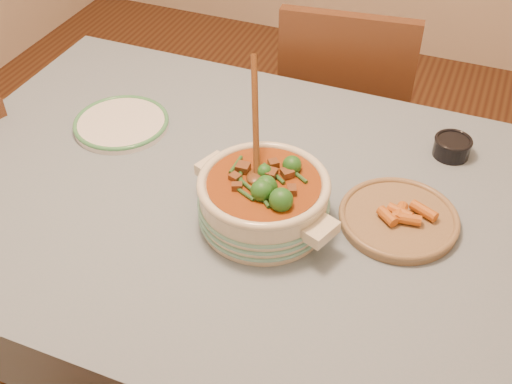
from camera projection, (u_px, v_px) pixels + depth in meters
floor at (261, 382)px, 1.99m from camera, size 4.50×4.50×0.00m
dining_table at (263, 229)px, 1.55m from camera, size 1.68×1.08×0.76m
stew_casserole at (264, 196)px, 1.39m from camera, size 0.36×0.36×0.34m
white_plate at (121, 123)px, 1.71m from camera, size 0.28×0.28×0.02m
condiment_bowl at (452, 146)px, 1.60m from camera, size 0.11×0.11×0.05m
fried_plate at (399, 217)px, 1.42m from camera, size 0.28×0.28×0.04m
chair_far at (345, 108)px, 2.21m from camera, size 0.48×0.48×0.91m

